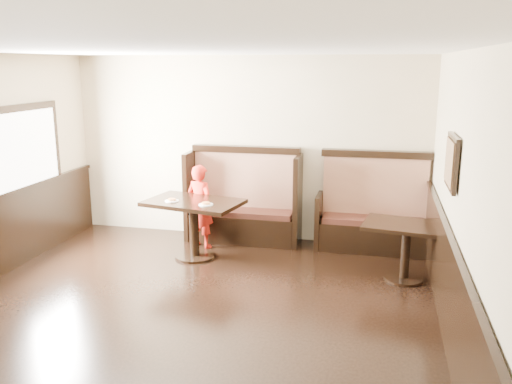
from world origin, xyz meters
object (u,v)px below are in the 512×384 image
(table_neighbor, at_px, (406,238))
(table_main, at_px, (194,214))
(booth_main, at_px, (244,207))
(child, at_px, (201,206))
(booth_neighbor, at_px, (373,217))

(table_neighbor, bearing_deg, table_main, -174.29)
(booth_main, bearing_deg, child, -139.63)
(table_neighbor, bearing_deg, booth_main, 164.15)
(booth_main, relative_size, table_neighbor, 1.52)
(booth_neighbor, relative_size, table_neighbor, 1.44)
(booth_neighbor, distance_m, table_neighbor, 1.19)
(table_main, height_order, child, child)
(booth_neighbor, distance_m, child, 2.54)
(booth_main, relative_size, child, 1.41)
(booth_main, xyz_separation_m, booth_neighbor, (1.95, -0.00, -0.05))
(table_main, height_order, table_neighbor, table_main)
(booth_main, height_order, booth_neighbor, same)
(table_neighbor, bearing_deg, booth_neighbor, 120.03)
(booth_neighbor, xyz_separation_m, table_neighbor, (0.42, -1.11, 0.07))
(table_main, bearing_deg, booth_neighbor, 32.23)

